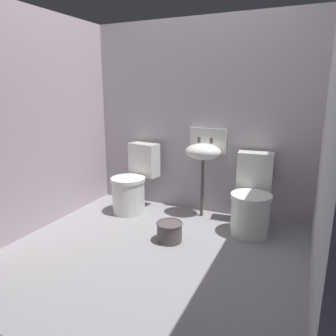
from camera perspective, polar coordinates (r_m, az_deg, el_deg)
name	(u,v)px	position (r m, az deg, el deg)	size (l,w,h in m)	color
ground_plane	(156,253)	(2.99, -2.27, -15.11)	(2.98, 2.61, 0.08)	gray
wall_back	(200,118)	(3.69, 5.74, 8.92)	(2.98, 0.10, 2.17)	#B5ADB5
wall_left	(42,122)	(3.51, -21.79, 7.73)	(0.10, 2.41, 2.17)	#BCA7B3
wall_right	(335,139)	(2.45, 27.99, 4.67)	(0.10, 2.41, 2.17)	#B0AEB9
toilet_left	(133,184)	(3.76, -6.31, -2.92)	(0.48, 0.65, 0.78)	silver
toilet_right	(252,201)	(3.30, 14.88, -5.77)	(0.44, 0.62, 0.78)	white
sink	(204,151)	(3.50, 6.51, 3.10)	(0.42, 0.35, 0.99)	#534948
bucket	(169,231)	(3.06, 0.27, -11.39)	(0.25, 0.25, 0.19)	#534948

